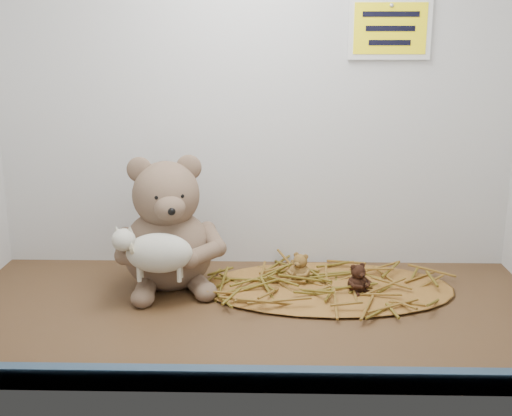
{
  "coord_description": "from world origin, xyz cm",
  "views": [
    {
      "loc": [
        3.89,
        -118.17,
        53.31
      ],
      "look_at": [
        1.0,
        4.15,
        20.5
      ],
      "focal_mm": 45.0,
      "sensor_mm": 36.0,
      "label": 1
    }
  ],
  "objects_px": {
    "main_teddy": "(167,223)",
    "toy_lamb": "(159,253)",
    "mini_teddy_brown": "(358,277)",
    "mini_teddy_tan": "(300,266)"
  },
  "relations": [
    {
      "from": "main_teddy",
      "to": "toy_lamb",
      "type": "height_order",
      "value": "main_teddy"
    },
    {
      "from": "toy_lamb",
      "to": "mini_teddy_tan",
      "type": "bearing_deg",
      "value": 22.37
    },
    {
      "from": "main_teddy",
      "to": "toy_lamb",
      "type": "bearing_deg",
      "value": -105.6
    },
    {
      "from": "toy_lamb",
      "to": "mini_teddy_tan",
      "type": "relative_size",
      "value": 2.73
    },
    {
      "from": "toy_lamb",
      "to": "mini_teddy_brown",
      "type": "bearing_deg",
      "value": 8.12
    },
    {
      "from": "mini_teddy_tan",
      "to": "toy_lamb",
      "type": "bearing_deg",
      "value": -125.9
    },
    {
      "from": "mini_teddy_brown",
      "to": "toy_lamb",
      "type": "bearing_deg",
      "value": 160.67
    },
    {
      "from": "main_teddy",
      "to": "toy_lamb",
      "type": "distance_m",
      "value": 0.11
    },
    {
      "from": "mini_teddy_tan",
      "to": "mini_teddy_brown",
      "type": "height_order",
      "value": "mini_teddy_tan"
    },
    {
      "from": "toy_lamb",
      "to": "mini_teddy_tan",
      "type": "xyz_separation_m",
      "value": [
        0.29,
        0.12,
        -0.07
      ]
    }
  ]
}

